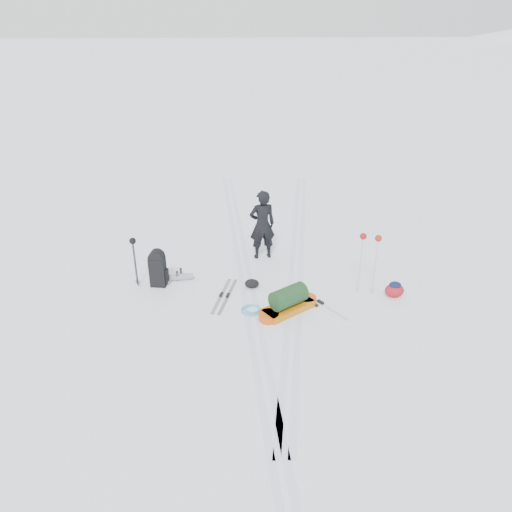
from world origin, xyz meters
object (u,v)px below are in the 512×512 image
at_px(skier, 262,225).
at_px(ski_poles_black, 133,247).
at_px(pulk_sled, 288,302).
at_px(expedition_rucksack, 161,269).

xyz_separation_m(skier, ski_poles_black, (-3.17, -1.42, 0.09)).
height_order(skier, pulk_sled, skier).
bearing_deg(ski_poles_black, expedition_rucksack, 5.27).
xyz_separation_m(pulk_sled, expedition_rucksack, (-3.03, 1.31, 0.21)).
height_order(pulk_sled, ski_poles_black, ski_poles_black).
bearing_deg(pulk_sled, expedition_rucksack, 121.12).
distance_m(skier, pulk_sled, 2.87).
distance_m(pulk_sled, expedition_rucksack, 3.31).
height_order(skier, ski_poles_black, skier).
distance_m(expedition_rucksack, ski_poles_black, 0.86).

